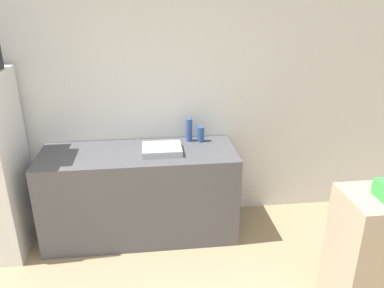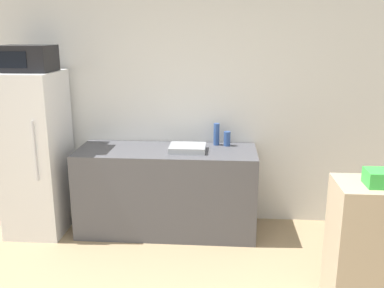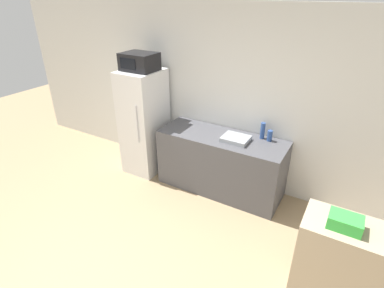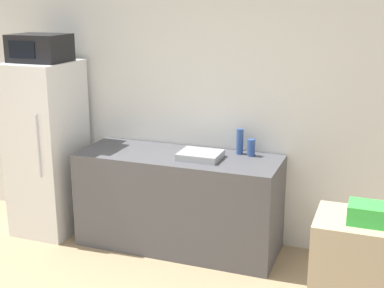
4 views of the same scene
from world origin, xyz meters
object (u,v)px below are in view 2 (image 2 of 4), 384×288
object	(u,v)px
microwave	(27,58)
refrigerator	(36,153)
bottle_tall	(216,134)
bottle_short	(227,139)

from	to	relation	value
microwave	refrigerator	bearing A→B (deg)	72.01
microwave	bottle_tall	world-z (taller)	microwave
bottle_tall	bottle_short	xyz separation A→B (m)	(0.11, -0.02, -0.04)
bottle_tall	microwave	bearing A→B (deg)	-170.89
microwave	bottle_short	size ratio (longest dim) A/B	3.28
microwave	bottle_tall	xyz separation A→B (m)	(1.83, 0.29, -0.79)
refrigerator	bottle_short	bearing A→B (deg)	7.84
refrigerator	bottle_short	xyz separation A→B (m)	(1.95, 0.27, 0.13)
refrigerator	bottle_short	world-z (taller)	refrigerator
bottle_short	refrigerator	bearing A→B (deg)	-172.16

